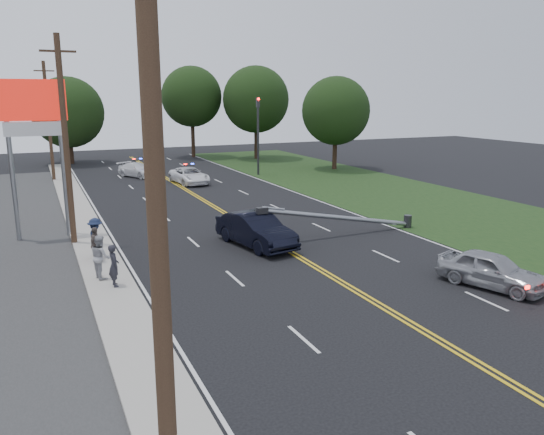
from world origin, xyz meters
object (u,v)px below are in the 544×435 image
fallen_streetlight (348,218)px  bystander_b (101,257)px  pylon_sign (33,121)px  waiting_sedan (492,270)px  utility_pole_far (49,121)px  utility_pole_near (159,253)px  bystander_c (96,238)px  emergency_b (138,170)px  bystander_d (95,245)px  emergency_a (189,176)px  traffic_signal (258,129)px  utility_pole_mid (66,142)px  crashed_sedan (256,230)px  bystander_a (114,265)px

fallen_streetlight → bystander_b: size_ratio=5.35×
pylon_sign → fallen_streetlight: (14.69, -6.00, -5.08)m
fallen_streetlight → waiting_sedan: (0.79, -8.96, -0.23)m
utility_pole_far → bystander_b: size_ratio=5.71×
utility_pole_near → waiting_sedan: bearing=26.4°
utility_pole_near → bystander_c: 17.48m
pylon_sign → emergency_b: 21.66m
bystander_d → waiting_sedan: bearing=-99.3°
utility_pole_far → emergency_a: utility_pole_far is taller
pylon_sign → bystander_d: (1.93, -5.80, -5.10)m
utility_pole_near → emergency_a: 37.49m
emergency_b → traffic_signal: bearing=-44.7°
utility_pole_mid → utility_pole_near: bearing=-90.0°
utility_pole_mid → crashed_sedan: utility_pole_mid is taller
bystander_d → utility_pole_near: bearing=-157.5°
utility_pole_mid → emergency_a: 19.35m
traffic_signal → crashed_sedan: (-9.40, -21.98, -3.38)m
bystander_b → bystander_c: size_ratio=0.98×
emergency_b → bystander_c: bystander_c is taller
bystander_a → bystander_c: 4.19m
utility_pole_far → crashed_sedan: 27.55m
traffic_signal → utility_pole_far: (-17.50, 4.00, 0.88)m
utility_pole_mid → bystander_a: (0.93, -7.20, -4.15)m
bystander_b → utility_pole_near: bearing=166.6°
traffic_signal → fallen_streetlight: bearing=-100.6°
pylon_sign → utility_pole_near: size_ratio=0.80×
utility_pole_near → bystander_a: (0.93, 12.80, -4.15)m
emergency_a → bystander_d: size_ratio=3.06×
bystander_c → bystander_b: bearing=-171.6°
pylon_sign → utility_pole_far: 20.06m
fallen_streetlight → bystander_b: fallen_streetlight is taller
bystander_a → bystander_c: bystander_c is taller
crashed_sedan → bystander_d: 7.48m
utility_pole_far → bystander_c: 25.36m
utility_pole_mid → bystander_a: size_ratio=6.14×
utility_pole_far → emergency_a: bearing=-31.2°
traffic_signal → utility_pole_near: size_ratio=0.70×
waiting_sedan → pylon_sign: bearing=116.3°
utility_pole_far → bystander_b: bearing=-88.8°
utility_pole_mid → waiting_sedan: 19.71m
utility_pole_near → utility_pole_mid: size_ratio=1.00×
utility_pole_far → waiting_sedan: (14.18, -34.96, -4.39)m
emergency_b → bystander_b: size_ratio=2.48×
bystander_d → fallen_streetlight: bearing=-66.2°
bystander_a → bystander_d: (-0.31, 3.40, -0.03)m
emergency_b → crashed_sedan: bearing=-115.1°
fallen_streetlight → traffic_signal: bearing=79.4°
emergency_a → fallen_streetlight: bearing=-87.1°
traffic_signal → waiting_sedan: bearing=-96.1°
bystander_c → bystander_a: bearing=-166.1°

